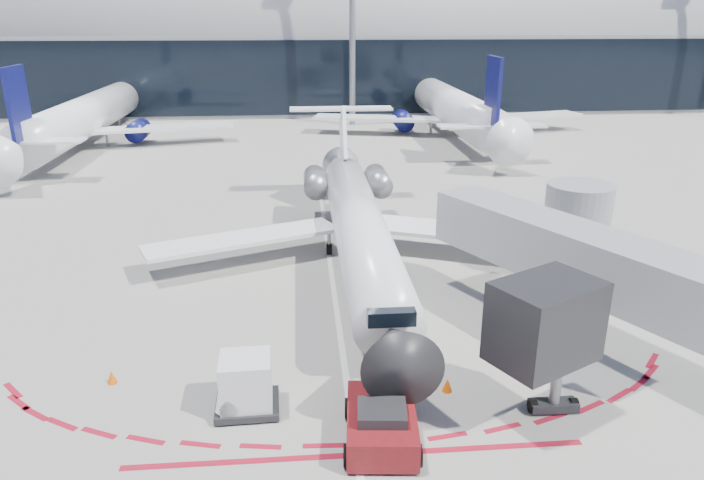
{
  "coord_description": "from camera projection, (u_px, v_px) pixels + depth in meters",
  "views": [
    {
      "loc": [
        -1.49,
        -27.0,
        12.57
      ],
      "look_at": [
        0.84,
        0.03,
        2.73
      ],
      "focal_mm": 32.0,
      "sensor_mm": 36.0,
      "label": 1
    }
  ],
  "objects": [
    {
      "name": "ground",
      "position": [
        334.0,
        295.0,
        29.7
      ],
      "size": [
        260.0,
        260.0,
        0.0
      ],
      "primitive_type": "plane",
      "color": "gray",
      "rests_on": "ground"
    },
    {
      "name": "apron_centerline",
      "position": [
        332.0,
        278.0,
        31.57
      ],
      "size": [
        0.25,
        40.0,
        0.01
      ],
      "primitive_type": "cube",
      "color": "silver",
      "rests_on": "ground"
    },
    {
      "name": "apron_stop_bar",
      "position": [
        357.0,
        455.0,
        18.92
      ],
      "size": [
        14.0,
        0.25,
        0.01
      ],
      "primitive_type": "cube",
      "color": "maroon",
      "rests_on": "ground"
    },
    {
      "name": "terminal_building",
      "position": [
        306.0,
        44.0,
        87.65
      ],
      "size": [
        150.0,
        24.15,
        24.0
      ],
      "color": "gray",
      "rests_on": "ground"
    },
    {
      "name": "jet_bridge",
      "position": [
        568.0,
        252.0,
        26.64
      ],
      "size": [
        10.03,
        15.2,
        4.9
      ],
      "color": "#9CA0A5",
      "rests_on": "ground"
    },
    {
      "name": "light_mast_centre",
      "position": [
        352.0,
        14.0,
        70.8
      ],
      "size": [
        0.7,
        0.7,
        25.0
      ],
      "primitive_type": "cylinder",
      "color": "gray",
      "rests_on": "ground"
    },
    {
      "name": "regional_jet",
      "position": [
        358.0,
        221.0,
        32.81
      ],
      "size": [
        22.53,
        27.79,
        6.96
      ],
      "color": "white",
      "rests_on": "ground"
    },
    {
      "name": "pushback_tug",
      "position": [
        381.0,
        423.0,
        19.38
      ],
      "size": [
        2.57,
        5.47,
        1.4
      ],
      "rotation": [
        0.0,
        0.0,
        -0.09
      ],
      "color": "#560C13",
      "rests_on": "ground"
    },
    {
      "name": "ramp_worker",
      "position": [
        377.0,
        370.0,
        21.92
      ],
      "size": [
        0.71,
        0.68,
        1.64
      ],
      "primitive_type": "imported",
      "rotation": [
        0.0,
        0.0,
        3.82
      ],
      "color": "#E0FF1A",
      "rests_on": "ground"
    },
    {
      "name": "uld_container",
      "position": [
        246.0,
        385.0,
        20.76
      ],
      "size": [
        2.16,
        1.85,
        1.97
      ],
      "rotation": [
        0.0,
        0.0,
        0.03
      ],
      "color": "black",
      "rests_on": "ground"
    },
    {
      "name": "safety_cone_left",
      "position": [
        112.0,
        377.0,
        22.53
      ],
      "size": [
        0.35,
        0.35,
        0.49
      ],
      "primitive_type": "cone",
      "color": "#E45104",
      "rests_on": "ground"
    },
    {
      "name": "safety_cone_right",
      "position": [
        447.0,
        385.0,
        22.05
      ],
      "size": [
        0.36,
        0.36,
        0.51
      ],
      "primitive_type": "cone",
      "color": "#E45104",
      "rests_on": "ground"
    },
    {
      "name": "bg_airliner_0",
      "position": [
        80.0,
        89.0,
        61.66
      ],
      "size": [
        34.22,
        36.23,
        11.07
      ],
      "primitive_type": null,
      "color": "white",
      "rests_on": "ground"
    },
    {
      "name": "bg_airliner_1",
      "position": [
        452.0,
        80.0,
        68.15
      ],
      "size": [
        35.32,
        37.4,
        11.43
      ],
      "primitive_type": null,
      "color": "white",
      "rests_on": "ground"
    }
  ]
}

